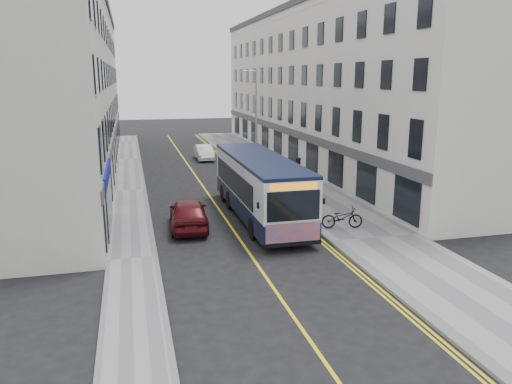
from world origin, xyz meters
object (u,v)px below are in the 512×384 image
pedestrian_near (275,164)px  pedestrian_far (299,170)px  car_white (204,152)px  city_bus (259,185)px  bicycle (342,218)px  streetlamp (255,120)px  car_maroon (189,213)px

pedestrian_near → pedestrian_far: 3.30m
pedestrian_far → car_white: pedestrian_far is taller
city_bus → bicycle: (3.44, -3.18, -1.17)m
streetlamp → pedestrian_near: 3.93m
bicycle → pedestrian_far: (1.50, 10.99, 0.36)m
car_white → city_bus: bearing=-89.3°
pedestrian_near → streetlamp: bearing=-168.5°
city_bus → car_white: city_bus is taller
streetlamp → pedestrian_near: (1.77, 0.72, -3.44)m
pedestrian_far → car_white: bearing=78.1°
streetlamp → pedestrian_far: 4.91m
bicycle → car_maroon: bearing=84.3°
bicycle → pedestrian_far: pedestrian_far is taller
streetlamp → bicycle: bearing=-85.4°
city_bus → bicycle: size_ratio=5.61×
bicycle → pedestrian_near: 14.20m
city_bus → pedestrian_near: bearing=69.5°
car_white → car_maroon: 21.45m
pedestrian_near → car_white: pedestrian_near is taller
streetlamp → car_white: streetlamp is taller
bicycle → pedestrian_near: bearing=8.2°
bicycle → car_white: size_ratio=0.50×
pedestrian_near → car_maroon: bearing=-134.7°
pedestrian_far → car_maroon: 12.49m
pedestrian_near → bicycle: bearing=-103.5°
pedestrian_near → car_white: size_ratio=0.40×
streetlamp → car_maroon: streetlamp is taller
car_maroon → pedestrian_near: bearing=-120.1°
streetlamp → bicycle: streetlamp is taller
city_bus → pedestrian_near: (4.11, 11.01, -0.89)m
city_bus → pedestrian_far: 9.28m
car_maroon → streetlamp: bearing=-115.4°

